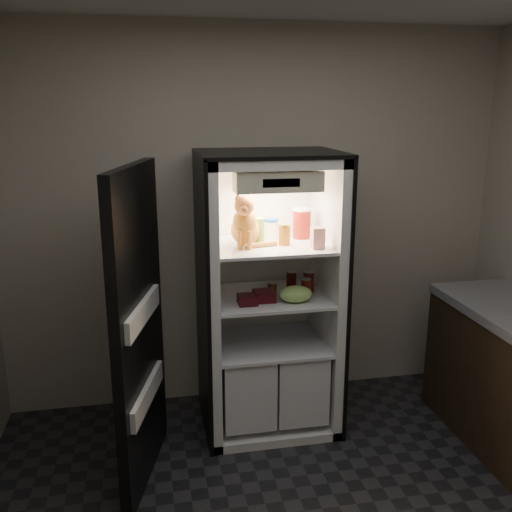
{
  "coord_description": "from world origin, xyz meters",
  "views": [
    {
      "loc": [
        -0.78,
        -2.15,
        2.16
      ],
      "look_at": [
        -0.09,
        1.32,
        1.21
      ],
      "focal_mm": 40.0,
      "sensor_mm": 36.0,
      "label": 1
    }
  ],
  "objects_px": {
    "soda_can_a": "(291,280)",
    "berry_box_left": "(247,300)",
    "soda_can_c": "(306,288)",
    "cream_carton": "(318,238)",
    "salsa_jar": "(284,234)",
    "berry_box_right": "(264,296)",
    "tabby_cat": "(245,225)",
    "refrigerator": "(267,313)",
    "grape_bag": "(296,294)",
    "mayo_tub": "(271,229)",
    "parmesan_shaker": "(259,231)",
    "condiment_jar": "(272,288)",
    "pepper_jar": "(302,223)",
    "soda_can_b": "(309,281)"
  },
  "relations": [
    {
      "from": "mayo_tub",
      "to": "berry_box_left",
      "type": "bearing_deg",
      "value": -127.71
    },
    {
      "from": "tabby_cat",
      "to": "soda_can_c",
      "type": "xyz_separation_m",
      "value": [
        0.39,
        -0.04,
        -0.43
      ]
    },
    {
      "from": "parmesan_shaker",
      "to": "soda_can_b",
      "type": "relative_size",
      "value": 1.23
    },
    {
      "from": "condiment_jar",
      "to": "cream_carton",
      "type": "bearing_deg",
      "value": -39.71
    },
    {
      "from": "berry_box_right",
      "to": "tabby_cat",
      "type": "bearing_deg",
      "value": 146.0
    },
    {
      "from": "soda_can_c",
      "to": "berry_box_left",
      "type": "distance_m",
      "value": 0.41
    },
    {
      "from": "pepper_jar",
      "to": "soda_can_b",
      "type": "relative_size",
      "value": 1.49
    },
    {
      "from": "soda_can_a",
      "to": "grape_bag",
      "type": "xyz_separation_m",
      "value": [
        -0.04,
        -0.26,
        -0.01
      ]
    },
    {
      "from": "soda_can_a",
      "to": "berry_box_left",
      "type": "relative_size",
      "value": 1.06
    },
    {
      "from": "mayo_tub",
      "to": "condiment_jar",
      "type": "relative_size",
      "value": 1.69
    },
    {
      "from": "soda_can_a",
      "to": "condiment_jar",
      "type": "xyz_separation_m",
      "value": [
        -0.15,
        -0.07,
        -0.02
      ]
    },
    {
      "from": "parmesan_shaker",
      "to": "condiment_jar",
      "type": "distance_m",
      "value": 0.4
    },
    {
      "from": "cream_carton",
      "to": "parmesan_shaker",
      "type": "bearing_deg",
      "value": 150.11
    },
    {
      "from": "cream_carton",
      "to": "soda_can_a",
      "type": "height_order",
      "value": "cream_carton"
    },
    {
      "from": "soda_can_c",
      "to": "parmesan_shaker",
      "type": "bearing_deg",
      "value": 164.26
    },
    {
      "from": "berry_box_left",
      "to": "salsa_jar",
      "type": "bearing_deg",
      "value": 20.01
    },
    {
      "from": "cream_carton",
      "to": "soda_can_b",
      "type": "bearing_deg",
      "value": 86.68
    },
    {
      "from": "soda_can_a",
      "to": "parmesan_shaker",
      "type": "bearing_deg",
      "value": -161.25
    },
    {
      "from": "refrigerator",
      "to": "tabby_cat",
      "type": "distance_m",
      "value": 0.66
    },
    {
      "from": "cream_carton",
      "to": "berry_box_left",
      "type": "relative_size",
      "value": 1.11
    },
    {
      "from": "soda_can_a",
      "to": "berry_box_left",
      "type": "height_order",
      "value": "soda_can_a"
    },
    {
      "from": "parmesan_shaker",
      "to": "soda_can_c",
      "type": "height_order",
      "value": "parmesan_shaker"
    },
    {
      "from": "refrigerator",
      "to": "grape_bag",
      "type": "height_order",
      "value": "refrigerator"
    },
    {
      "from": "mayo_tub",
      "to": "cream_carton",
      "type": "height_order",
      "value": "mayo_tub"
    },
    {
      "from": "refrigerator",
      "to": "pepper_jar",
      "type": "height_order",
      "value": "refrigerator"
    },
    {
      "from": "grape_bag",
      "to": "mayo_tub",
      "type": "bearing_deg",
      "value": 109.86
    },
    {
      "from": "salsa_jar",
      "to": "soda_can_a",
      "type": "bearing_deg",
      "value": 58.11
    },
    {
      "from": "parmesan_shaker",
      "to": "berry_box_left",
      "type": "height_order",
      "value": "parmesan_shaker"
    },
    {
      "from": "grape_bag",
      "to": "condiment_jar",
      "type": "bearing_deg",
      "value": 121.26
    },
    {
      "from": "grape_bag",
      "to": "berry_box_right",
      "type": "relative_size",
      "value": 1.6
    },
    {
      "from": "salsa_jar",
      "to": "berry_box_right",
      "type": "height_order",
      "value": "salsa_jar"
    },
    {
      "from": "parmesan_shaker",
      "to": "soda_can_a",
      "type": "xyz_separation_m",
      "value": [
        0.24,
        0.08,
        -0.37
      ]
    },
    {
      "from": "mayo_tub",
      "to": "soda_can_a",
      "type": "distance_m",
      "value": 0.38
    },
    {
      "from": "soda_can_b",
      "to": "condiment_jar",
      "type": "xyz_separation_m",
      "value": [
        -0.25,
        -0.01,
        -0.03
      ]
    },
    {
      "from": "cream_carton",
      "to": "berry_box_right",
      "type": "relative_size",
      "value": 1.0
    },
    {
      "from": "tabby_cat",
      "to": "cream_carton",
      "type": "relative_size",
      "value": 2.78
    },
    {
      "from": "parmesan_shaker",
      "to": "grape_bag",
      "type": "relative_size",
      "value": 0.8
    },
    {
      "from": "mayo_tub",
      "to": "grape_bag",
      "type": "distance_m",
      "value": 0.48
    },
    {
      "from": "soda_can_c",
      "to": "refrigerator",
      "type": "bearing_deg",
      "value": 149.89
    },
    {
      "from": "pepper_jar",
      "to": "grape_bag",
      "type": "distance_m",
      "value": 0.5
    },
    {
      "from": "cream_carton",
      "to": "pepper_jar",
      "type": "bearing_deg",
      "value": 94.35
    },
    {
      "from": "refrigerator",
      "to": "soda_can_a",
      "type": "xyz_separation_m",
      "value": [
        0.17,
        0.03,
        0.21
      ]
    },
    {
      "from": "grape_bag",
      "to": "tabby_cat",
      "type": "bearing_deg",
      "value": 155.97
    },
    {
      "from": "cream_carton",
      "to": "salsa_jar",
      "type": "bearing_deg",
      "value": 144.56
    },
    {
      "from": "refrigerator",
      "to": "soda_can_b",
      "type": "xyz_separation_m",
      "value": [
        0.28,
        -0.03,
        0.22
      ]
    },
    {
      "from": "tabby_cat",
      "to": "cream_carton",
      "type": "distance_m",
      "value": 0.46
    },
    {
      "from": "berry_box_left",
      "to": "refrigerator",
      "type": "bearing_deg",
      "value": 49.84
    },
    {
      "from": "tabby_cat",
      "to": "berry_box_right",
      "type": "xyz_separation_m",
      "value": [
        0.11,
        -0.07,
        -0.45
      ]
    },
    {
      "from": "parmesan_shaker",
      "to": "salsa_jar",
      "type": "xyz_separation_m",
      "value": [
        0.15,
        -0.06,
        -0.02
      ]
    },
    {
      "from": "pepper_jar",
      "to": "soda_can_b",
      "type": "xyz_separation_m",
      "value": [
        0.03,
        -0.08,
        -0.38
      ]
    }
  ]
}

